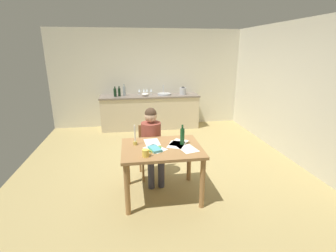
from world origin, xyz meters
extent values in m
cube|color=tan|center=(0.00, 0.00, -0.02)|extent=(5.20, 5.20, 0.04)
cube|color=beige|center=(0.00, 2.60, 1.30)|extent=(5.20, 0.12, 2.60)
cube|color=beige|center=(2.60, 0.00, 1.30)|extent=(0.12, 5.20, 2.60)
cube|color=beige|center=(0.00, 2.24, 0.43)|extent=(2.58, 0.60, 0.86)
cube|color=#72665B|center=(0.00, 2.24, 0.88)|extent=(2.62, 0.64, 0.04)
cube|color=#9E7042|center=(-0.12, -1.10, 0.75)|extent=(1.11, 0.88, 0.04)
cylinder|color=#9E7042|center=(-0.62, -1.48, 0.36)|extent=(0.07, 0.07, 0.73)
cylinder|color=#9E7042|center=(0.38, -1.48, 0.36)|extent=(0.07, 0.07, 0.73)
cylinder|color=#9E7042|center=(-0.62, -0.72, 0.36)|extent=(0.07, 0.07, 0.73)
cylinder|color=#9E7042|center=(0.38, -0.72, 0.36)|extent=(0.07, 0.07, 0.73)
cube|color=#9E7042|center=(-0.22, -0.48, 0.45)|extent=(0.43, 0.43, 0.04)
cube|color=#9E7042|center=(-0.23, -0.29, 0.66)|extent=(0.36, 0.06, 0.40)
cylinder|color=#9E7042|center=(-0.37, -0.66, 0.22)|extent=(0.04, 0.04, 0.44)
cylinder|color=#9E7042|center=(-0.03, -0.63, 0.22)|extent=(0.04, 0.04, 0.44)
cylinder|color=#9E7042|center=(-0.40, -0.33, 0.22)|extent=(0.04, 0.04, 0.44)
cylinder|color=#9E7042|center=(-0.06, -0.29, 0.22)|extent=(0.04, 0.04, 0.44)
cylinder|color=brown|center=(-0.22, -0.50, 0.70)|extent=(0.35, 0.35, 0.50)
sphere|color=#D8AD8C|center=(-0.22, -0.50, 1.06)|extent=(0.20, 0.20, 0.20)
sphere|color=#473323|center=(-0.22, -0.50, 1.10)|extent=(0.19, 0.19, 0.19)
cylinder|color=#383847|center=(-0.28, -0.70, 0.45)|extent=(0.16, 0.39, 0.13)
cylinder|color=#383847|center=(-0.26, -0.88, 0.23)|extent=(0.10, 0.10, 0.45)
cylinder|color=#383847|center=(-0.12, -0.68, 0.45)|extent=(0.16, 0.39, 0.13)
cylinder|color=#383847|center=(-0.10, -0.87, 0.23)|extent=(0.10, 0.10, 0.45)
cylinder|color=#F2CC4C|center=(-0.36, -1.39, 0.81)|extent=(0.09, 0.09, 0.10)
torus|color=#F2CC4C|center=(-0.32, -1.39, 0.82)|extent=(0.07, 0.01, 0.07)
cylinder|color=gold|center=(-0.48, -0.95, 0.79)|extent=(0.06, 0.06, 0.05)
cylinder|color=white|center=(-0.48, -0.95, 0.94)|extent=(0.02, 0.02, 0.24)
cube|color=#50A4B2|center=(-0.23, -1.19, 0.78)|extent=(0.19, 0.26, 0.03)
cube|color=#49A24A|center=(-0.23, -1.18, 0.77)|extent=(0.20, 0.23, 0.02)
cube|color=white|center=(0.23, -1.22, 0.77)|extent=(0.28, 0.34, 0.00)
cube|color=white|center=(-0.22, -1.15, 0.77)|extent=(0.35, 0.36, 0.00)
cube|color=white|center=(0.10, -1.04, 0.77)|extent=(0.31, 0.36, 0.00)
cube|color=white|center=(-0.24, -0.89, 0.77)|extent=(0.23, 0.31, 0.00)
cube|color=white|center=(0.15, -0.97, 0.77)|extent=(0.33, 0.36, 0.00)
cylinder|color=#194C23|center=(0.19, -1.04, 0.88)|extent=(0.06, 0.06, 0.23)
cylinder|color=#194C23|center=(0.19, -1.04, 1.03)|extent=(0.03, 0.03, 0.06)
cylinder|color=#B2B7BC|center=(0.39, 2.24, 0.92)|extent=(0.36, 0.36, 0.04)
cylinder|color=silver|center=(0.39, 2.40, 1.02)|extent=(0.02, 0.02, 0.24)
cylinder|color=black|center=(-0.90, 2.19, 1.00)|extent=(0.07, 0.07, 0.21)
cylinder|color=black|center=(-0.90, 2.19, 1.13)|extent=(0.03, 0.03, 0.05)
cylinder|color=black|center=(-0.80, 2.23, 1.00)|extent=(0.07, 0.07, 0.21)
cylinder|color=black|center=(-0.80, 2.23, 1.13)|extent=(0.03, 0.03, 0.05)
cylinder|color=#8C999E|center=(-0.67, 2.30, 1.02)|extent=(0.07, 0.07, 0.24)
cylinder|color=#8C999E|center=(-0.67, 2.30, 1.17)|extent=(0.03, 0.03, 0.06)
ellipsoid|color=white|center=(-0.13, 2.16, 0.94)|extent=(0.18, 0.18, 0.08)
cylinder|color=#B7BABF|center=(0.90, 2.24, 0.99)|extent=(0.18, 0.18, 0.18)
cone|color=#262628|center=(0.90, 2.24, 1.10)|extent=(0.11, 0.11, 0.04)
cylinder|color=silver|center=(0.05, 2.39, 0.90)|extent=(0.06, 0.06, 0.00)
cylinder|color=silver|center=(0.05, 2.39, 0.94)|extent=(0.01, 0.01, 0.07)
cone|color=silver|center=(0.05, 2.39, 1.01)|extent=(0.07, 0.07, 0.08)
cylinder|color=silver|center=(-0.06, 2.39, 0.90)|extent=(0.06, 0.06, 0.00)
cylinder|color=silver|center=(-0.06, 2.39, 0.94)|extent=(0.01, 0.01, 0.07)
cone|color=silver|center=(-0.06, 2.39, 1.01)|extent=(0.07, 0.07, 0.08)
cylinder|color=silver|center=(-0.14, 2.39, 0.90)|extent=(0.06, 0.06, 0.00)
cylinder|color=silver|center=(-0.14, 2.39, 0.94)|extent=(0.01, 0.01, 0.07)
cone|color=silver|center=(-0.14, 2.39, 1.01)|extent=(0.07, 0.07, 0.08)
cylinder|color=silver|center=(-0.27, 2.39, 0.90)|extent=(0.06, 0.06, 0.00)
cylinder|color=silver|center=(-0.27, 2.39, 0.94)|extent=(0.01, 0.01, 0.07)
cone|color=silver|center=(-0.27, 2.39, 1.01)|extent=(0.07, 0.07, 0.08)
camera|label=1|loc=(-0.53, -4.30, 2.08)|focal=26.45mm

